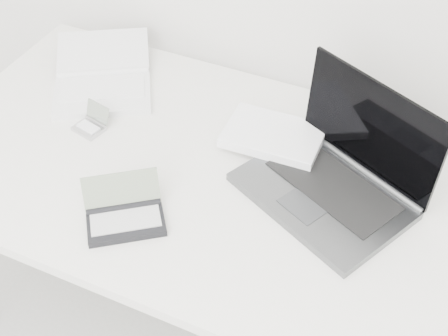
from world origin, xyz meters
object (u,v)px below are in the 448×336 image
at_px(desk, 242,193).
at_px(palmtop_charcoal, 125,215).
at_px(laptop_large, 320,166).
at_px(netbook_open_white, 103,81).

relative_size(desk, palmtop_charcoal, 7.48).
height_order(laptop_large, netbook_open_white, laptop_large).
bearing_deg(desk, netbook_open_white, 160.73).
distance_m(desk, palmtop_charcoal, 0.30).
bearing_deg(palmtop_charcoal, netbook_open_white, 91.41).
relative_size(laptop_large, netbook_open_white, 1.24).
xyz_separation_m(desk, palmtop_charcoal, (-0.18, -0.23, 0.06)).
distance_m(netbook_open_white, palmtop_charcoal, 0.51).
xyz_separation_m(desk, netbook_open_white, (-0.50, 0.17, 0.06)).
distance_m(laptop_large, palmtop_charcoal, 0.46).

